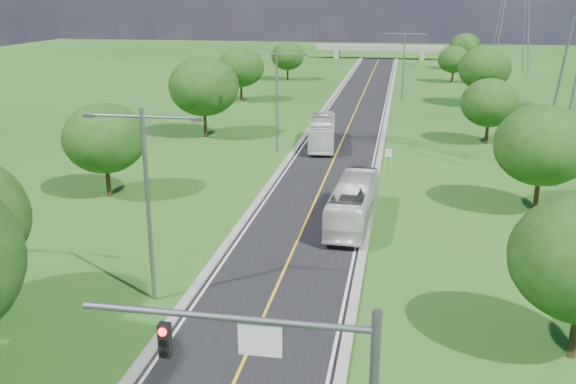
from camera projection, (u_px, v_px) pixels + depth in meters
name	position (u px, v px, depth m)	size (l,w,h in m)	color
ground	(350.00, 124.00, 77.38)	(260.00, 260.00, 0.00)	#1C4A14
road	(354.00, 115.00, 83.00)	(8.00, 150.00, 0.06)	black
curb_left	(321.00, 113.00, 83.70)	(0.50, 150.00, 0.22)	gray
curb_right	(387.00, 115.00, 82.26)	(0.50, 150.00, 0.22)	gray
signal_mast	(298.00, 378.00, 17.99)	(8.54, 0.33, 7.20)	slate
speed_limit_sign	(388.00, 157.00, 55.34)	(0.55, 0.09, 2.40)	slate
overpass	(379.00, 49.00, 151.80)	(30.00, 3.00, 3.20)	gray
streetlight_near_left	(147.00, 190.00, 31.53)	(5.90, 0.25, 10.00)	slate
streetlight_mid_left	(277.00, 92.00, 62.53)	(5.90, 0.25, 10.00)	slate
streetlight_far_right	(404.00, 60.00, 91.49)	(5.90, 0.25, 10.00)	slate
tree_lb	(104.00, 138.00, 48.64)	(6.30, 6.30, 7.33)	black
tree_lc	(204.00, 86.00, 68.86)	(7.56, 7.56, 8.79)	black
tree_ld	(241.00, 67.00, 91.92)	(6.72, 6.72, 7.82)	black
tree_le	(288.00, 56.00, 114.23)	(5.88, 5.88, 6.84)	black
tree_rb	(542.00, 145.00, 45.01)	(6.72, 6.72, 7.82)	black
tree_rc	(490.00, 103.00, 66.03)	(5.88, 5.88, 6.84)	black
tree_rd	(485.00, 68.00, 87.96)	(7.14, 7.14, 8.30)	black
tree_re	(454.00, 59.00, 111.30)	(5.46, 5.46, 6.35)	black
tree_rf	(465.00, 47.00, 129.30)	(6.30, 6.30, 7.33)	black
bus_outbound	(353.00, 203.00, 43.64)	(2.47, 10.55, 2.94)	silver
bus_inbound	(322.00, 132.00, 65.68)	(2.45, 10.47, 2.92)	white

